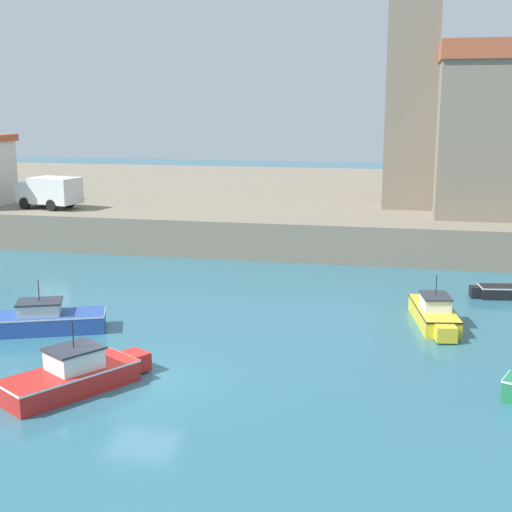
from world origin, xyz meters
TOP-DOWN VIEW (x-y plane):
  - ground_plane at (0.00, 0.00)m, footprint 200.00×200.00m
  - quay_seawall at (0.00, 39.93)m, footprint 120.00×40.00m
  - motorboat_blue_2 at (-6.15, 4.30)m, footprint 5.79×3.45m
  - motorboat_red_3 at (-1.88, -1.33)m, footprint 4.08×5.31m
  - motorboat_yellow_5 at (10.32, 8.85)m, footprint 2.23×5.32m
  - church at (15.27, 31.64)m, footprint 14.82×17.63m
  - truck_on_quay at (-15.61, 23.22)m, footprint 4.64×2.93m

SIDE VIEW (x-z plane):
  - ground_plane at x=0.00m, z-range 0.00..0.00m
  - motorboat_yellow_5 at x=10.32m, z-range -0.63..1.64m
  - motorboat_blue_2 at x=-6.15m, z-range -0.62..1.65m
  - motorboat_red_3 at x=-1.88m, z-range -0.66..1.75m
  - quay_seawall at x=0.00m, z-range 0.00..2.39m
  - truck_on_quay at x=-15.61m, z-range 2.51..4.71m
  - church at x=15.27m, z-range -0.78..17.49m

